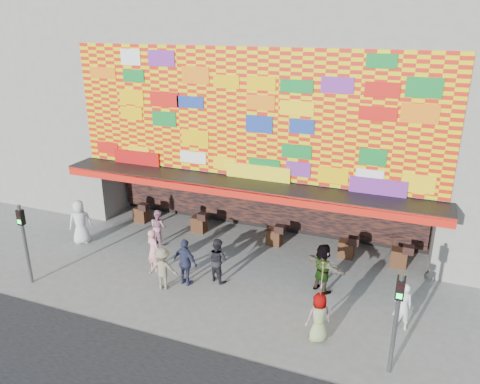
{
  "coord_description": "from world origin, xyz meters",
  "views": [
    {
      "loc": [
        6.2,
        -12.39,
        8.91
      ],
      "look_at": [
        0.49,
        2.0,
        3.18
      ],
      "focal_mm": 35.0,
      "sensor_mm": 36.0,
      "label": 1
    }
  ],
  "objects_px": {
    "ped_h": "(402,307)",
    "ped_g": "(319,318)",
    "ped_b": "(154,250)",
    "ped_i": "(158,227)",
    "signal_left": "(24,235)",
    "ped_c": "(217,260)",
    "ped_a": "(80,222)",
    "ped_f": "(323,268)",
    "parasol": "(322,276)",
    "signal_right": "(397,313)",
    "ped_d": "(163,269)",
    "ped_e": "(186,262)"
  },
  "relations": [
    {
      "from": "signal_right",
      "to": "ped_h",
      "type": "bearing_deg",
      "value": 86.38
    },
    {
      "from": "ped_g",
      "to": "parasol",
      "type": "bearing_deg",
      "value": 180.0
    },
    {
      "from": "ped_d",
      "to": "ped_h",
      "type": "distance_m",
      "value": 7.93
    },
    {
      "from": "parasol",
      "to": "ped_h",
      "type": "bearing_deg",
      "value": 32.95
    },
    {
      "from": "signal_left",
      "to": "ped_e",
      "type": "xyz_separation_m",
      "value": [
        5.25,
        1.95,
        -0.98
      ]
    },
    {
      "from": "ped_h",
      "to": "parasol",
      "type": "height_order",
      "value": "parasol"
    },
    {
      "from": "ped_f",
      "to": "ped_h",
      "type": "height_order",
      "value": "ped_f"
    },
    {
      "from": "ped_b",
      "to": "ped_c",
      "type": "distance_m",
      "value": 2.52
    },
    {
      "from": "ped_e",
      "to": "ped_f",
      "type": "height_order",
      "value": "ped_f"
    },
    {
      "from": "signal_left",
      "to": "ped_d",
      "type": "bearing_deg",
      "value": 17.03
    },
    {
      "from": "ped_b",
      "to": "signal_right",
      "type": "bearing_deg",
      "value": -173.96
    },
    {
      "from": "ped_c",
      "to": "ped_h",
      "type": "bearing_deg",
      "value": -165.06
    },
    {
      "from": "signal_left",
      "to": "ped_f",
      "type": "height_order",
      "value": "signal_left"
    },
    {
      "from": "signal_left",
      "to": "ped_f",
      "type": "bearing_deg",
      "value": 18.54
    },
    {
      "from": "ped_a",
      "to": "ped_f",
      "type": "relative_size",
      "value": 1.06
    },
    {
      "from": "signal_left",
      "to": "ped_b",
      "type": "distance_m",
      "value": 4.49
    },
    {
      "from": "ped_d",
      "to": "signal_left",
      "type": "bearing_deg",
      "value": 0.49
    },
    {
      "from": "ped_d",
      "to": "ped_h",
      "type": "bearing_deg",
      "value": 168.03
    },
    {
      "from": "signal_right",
      "to": "ped_a",
      "type": "height_order",
      "value": "signal_right"
    },
    {
      "from": "ped_c",
      "to": "ped_e",
      "type": "distance_m",
      "value": 1.14
    },
    {
      "from": "signal_left",
      "to": "ped_a",
      "type": "bearing_deg",
      "value": 97.06
    },
    {
      "from": "signal_left",
      "to": "ped_e",
      "type": "distance_m",
      "value": 5.68
    },
    {
      "from": "ped_h",
      "to": "ped_i",
      "type": "bearing_deg",
      "value": -31.78
    },
    {
      "from": "ped_c",
      "to": "ped_i",
      "type": "bearing_deg",
      "value": -7.06
    },
    {
      "from": "signal_right",
      "to": "ped_c",
      "type": "height_order",
      "value": "signal_right"
    },
    {
      "from": "ped_i",
      "to": "signal_right",
      "type": "bearing_deg",
      "value": 178.25
    },
    {
      "from": "ped_e",
      "to": "ped_i",
      "type": "distance_m",
      "value": 3.56
    },
    {
      "from": "ped_b",
      "to": "ped_c",
      "type": "xyz_separation_m",
      "value": [
        2.51,
        0.23,
        -0.02
      ]
    },
    {
      "from": "ped_e",
      "to": "ped_i",
      "type": "bearing_deg",
      "value": -29.77
    },
    {
      "from": "ped_c",
      "to": "ped_f",
      "type": "xyz_separation_m",
      "value": [
        3.65,
        0.69,
        0.07
      ]
    },
    {
      "from": "ped_e",
      "to": "ped_g",
      "type": "height_order",
      "value": "ped_e"
    },
    {
      "from": "ped_d",
      "to": "ped_g",
      "type": "xyz_separation_m",
      "value": [
        5.68,
        -0.81,
        0.0
      ]
    },
    {
      "from": "parasol",
      "to": "ped_e",
      "type": "bearing_deg",
      "value": 165.18
    },
    {
      "from": "ped_b",
      "to": "ped_i",
      "type": "distance_m",
      "value": 2.25
    },
    {
      "from": "signal_right",
      "to": "ped_c",
      "type": "bearing_deg",
      "value": 157.26
    },
    {
      "from": "signal_right",
      "to": "parasol",
      "type": "bearing_deg",
      "value": 163.82
    },
    {
      "from": "ped_c",
      "to": "ped_e",
      "type": "relative_size",
      "value": 0.94
    },
    {
      "from": "signal_left",
      "to": "ped_c",
      "type": "height_order",
      "value": "signal_left"
    },
    {
      "from": "ped_a",
      "to": "ped_g",
      "type": "distance_m",
      "value": 11.04
    },
    {
      "from": "ped_h",
      "to": "ped_g",
      "type": "bearing_deg",
      "value": 14.57
    },
    {
      "from": "signal_right",
      "to": "ped_f",
      "type": "height_order",
      "value": "signal_right"
    },
    {
      "from": "signal_right",
      "to": "ped_g",
      "type": "bearing_deg",
      "value": 163.82
    },
    {
      "from": "ped_a",
      "to": "ped_f",
      "type": "xyz_separation_m",
      "value": [
        10.24,
        0.02,
        -0.06
      ]
    },
    {
      "from": "ped_g",
      "to": "ped_i",
      "type": "distance_m",
      "value": 8.52
    },
    {
      "from": "ped_f",
      "to": "ped_c",
      "type": "bearing_deg",
      "value": 41.69
    },
    {
      "from": "ped_a",
      "to": "ped_h",
      "type": "bearing_deg",
      "value": 135.42
    },
    {
      "from": "ped_c",
      "to": "ped_h",
      "type": "relative_size",
      "value": 1.03
    },
    {
      "from": "ped_b",
      "to": "ped_d",
      "type": "relative_size",
      "value": 1.09
    },
    {
      "from": "ped_b",
      "to": "parasol",
      "type": "distance_m",
      "value": 6.99
    },
    {
      "from": "signal_right",
      "to": "ped_b",
      "type": "height_order",
      "value": "signal_right"
    }
  ]
}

